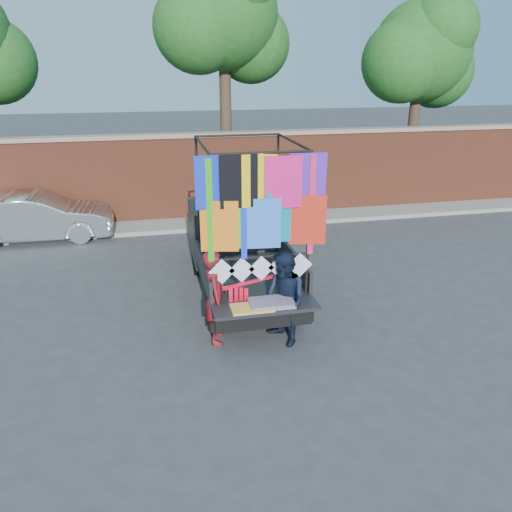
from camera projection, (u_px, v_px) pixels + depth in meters
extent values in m
plane|color=#38383A|center=(246.00, 328.00, 9.07)|extent=(90.00, 90.00, 0.00)
cube|color=brown|center=(200.00, 179.00, 15.00)|extent=(30.00, 0.35, 2.50)
cube|color=gray|center=(199.00, 135.00, 14.53)|extent=(30.00, 0.45, 0.12)
cube|color=gray|center=(205.00, 223.00, 14.79)|extent=(30.00, 1.20, 0.12)
cylinder|color=#38281C|center=(226.00, 123.00, 15.76)|extent=(0.36, 0.36, 5.46)
sphere|color=#284E16|center=(224.00, 14.00, 14.63)|extent=(3.20, 3.20, 3.20)
sphere|color=#284E16|center=(251.00, 44.00, 15.46)|extent=(2.40, 2.40, 2.40)
sphere|color=#284E16|center=(198.00, 27.00, 14.34)|extent=(2.60, 2.60, 2.60)
cylinder|color=#38281C|center=(412.00, 132.00, 17.21)|extent=(0.36, 0.36, 4.55)
sphere|color=#284E16|center=(421.00, 51.00, 16.27)|extent=(3.20, 3.20, 3.20)
sphere|color=#284E16|center=(437.00, 72.00, 17.05)|extent=(2.40, 2.40, 2.40)
sphere|color=#284E16|center=(402.00, 62.00, 15.96)|extent=(2.60, 2.60, 2.60)
sphere|color=#284E16|center=(442.00, 28.00, 15.55)|extent=(2.20, 2.20, 2.20)
cylinder|color=black|center=(198.00, 261.00, 11.29)|extent=(0.21, 0.64, 0.64)
cylinder|color=black|center=(214.00, 313.00, 8.90)|extent=(0.21, 0.64, 0.64)
cylinder|color=black|center=(263.00, 256.00, 11.59)|extent=(0.21, 0.64, 0.64)
cylinder|color=black|center=(295.00, 305.00, 9.20)|extent=(0.21, 0.64, 0.64)
cube|color=black|center=(242.00, 274.00, 10.14)|extent=(1.65, 4.07, 0.29)
cube|color=black|center=(249.00, 276.00, 9.38)|extent=(1.74, 2.23, 0.10)
cube|color=black|center=(203.00, 269.00, 9.14)|extent=(0.06, 2.23, 0.44)
cube|color=black|center=(293.00, 262.00, 9.47)|extent=(0.06, 2.23, 0.44)
cube|color=black|center=(238.00, 246.00, 10.30)|extent=(1.74, 0.06, 0.44)
cube|color=black|center=(231.00, 230.00, 11.14)|extent=(1.74, 1.55, 1.21)
cube|color=#8C9EAD|center=(234.00, 219.00, 10.61)|extent=(1.55, 0.06, 0.53)
cube|color=#8C9EAD|center=(226.00, 213.00, 11.73)|extent=(1.55, 0.10, 0.68)
cube|color=black|center=(224.00, 226.00, 12.20)|extent=(1.69, 0.87, 0.53)
cube|color=black|center=(266.00, 307.00, 8.14)|extent=(1.74, 0.53, 0.06)
cube|color=black|center=(262.00, 321.00, 8.48)|extent=(1.79, 0.15, 0.17)
cylinder|color=black|center=(212.00, 232.00, 7.84)|extent=(0.05, 0.05, 2.42)
cylinder|color=black|center=(198.00, 200.00, 9.70)|extent=(0.05, 0.05, 2.42)
cylinder|color=black|center=(308.00, 225.00, 8.16)|extent=(0.05, 0.05, 2.42)
cylinder|color=black|center=(277.00, 196.00, 10.01)|extent=(0.05, 0.05, 2.42)
cylinder|color=black|center=(262.00, 153.00, 7.57)|extent=(1.65, 0.04, 0.04)
cylinder|color=black|center=(238.00, 135.00, 9.42)|extent=(1.65, 0.04, 0.04)
cylinder|color=black|center=(202.00, 145.00, 8.33)|extent=(0.04, 2.08, 0.04)
cylinder|color=black|center=(293.00, 142.00, 8.65)|extent=(0.04, 2.08, 0.04)
cylinder|color=black|center=(261.00, 257.00, 8.18)|extent=(1.65, 0.04, 0.04)
cube|color=#1733D2|center=(215.00, 184.00, 7.56)|extent=(0.60, 0.01, 0.82)
cube|color=black|center=(239.00, 183.00, 7.60)|extent=(0.60, 0.01, 0.82)
cube|color=yellow|center=(262.00, 181.00, 7.70)|extent=(0.60, 0.01, 0.82)
cube|color=#F11A76|center=(285.00, 181.00, 7.74)|extent=(0.60, 0.01, 0.82)
cube|color=#5824B7|center=(307.00, 179.00, 7.85)|extent=(0.60, 0.01, 0.82)
cube|color=orange|center=(217.00, 224.00, 7.75)|extent=(0.60, 0.01, 0.82)
cube|color=#50E227|center=(239.00, 222.00, 7.86)|extent=(0.60, 0.01, 0.82)
cube|color=#3579FF|center=(262.00, 221.00, 7.90)|extent=(0.60, 0.01, 0.82)
cube|color=#0A8398|center=(284.00, 219.00, 8.00)|extent=(0.60, 0.01, 0.82)
cube|color=red|center=(306.00, 218.00, 8.04)|extent=(0.60, 0.01, 0.82)
cube|color=green|center=(210.00, 212.00, 7.68)|extent=(0.10, 0.01, 1.65)
cube|color=#E2255E|center=(312.00, 206.00, 8.01)|extent=(0.10, 0.01, 1.65)
cube|color=#1A36EC|center=(244.00, 210.00, 7.79)|extent=(0.10, 0.01, 1.65)
cube|color=white|center=(222.00, 272.00, 8.09)|extent=(0.44, 0.01, 0.44)
cube|color=white|center=(242.00, 270.00, 8.15)|extent=(0.44, 0.01, 0.44)
cube|color=white|center=(261.00, 268.00, 8.22)|extent=(0.44, 0.01, 0.44)
cube|color=white|center=(281.00, 267.00, 8.29)|extent=(0.44, 0.01, 0.44)
cube|color=white|center=(300.00, 265.00, 8.35)|extent=(0.44, 0.01, 0.44)
cube|color=red|center=(271.00, 303.00, 8.13)|extent=(0.73, 0.44, 0.08)
cube|color=gold|center=(252.00, 308.00, 8.01)|extent=(0.68, 0.39, 0.04)
imported|color=silver|center=(38.00, 217.00, 13.38)|extent=(3.88, 1.36, 1.28)
imported|color=maroon|center=(215.00, 297.00, 8.37)|extent=(0.46, 0.65, 1.65)
imported|color=black|center=(284.00, 299.00, 8.31)|extent=(0.86, 0.96, 1.64)
cube|color=red|center=(250.00, 282.00, 8.24)|extent=(0.99, 0.39, 0.04)
cube|color=red|center=(231.00, 302.00, 8.27)|extent=(0.06, 0.02, 0.59)
cube|color=red|center=(236.00, 303.00, 8.30)|extent=(0.06, 0.02, 0.59)
cube|color=red|center=(241.00, 303.00, 8.32)|extent=(0.06, 0.02, 0.59)
cube|color=red|center=(246.00, 304.00, 8.35)|extent=(0.06, 0.02, 0.59)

